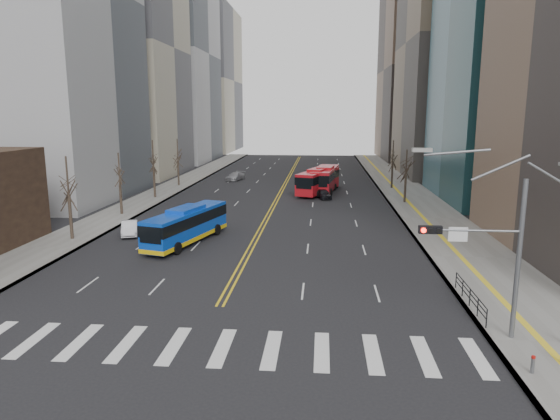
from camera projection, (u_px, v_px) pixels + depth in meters
The scene contains 17 objects.
ground at pixel (198, 346), 23.87m from camera, with size 220.00×220.00×0.00m, color black.
sidewalk_right at pixel (410, 196), 66.40m from camera, with size 7.00×130.00×0.15m, color slate.
sidewalk_left at pixel (161, 193), 69.24m from camera, with size 5.00×130.00×0.15m, color slate.
crosswalk at pixel (198, 346), 23.87m from camera, with size 26.70×4.00×0.01m.
centerline at pixel (285, 185), 77.65m from camera, with size 0.55×100.00×0.01m.
office_towers at pixel (292, 37), 86.26m from camera, with size 83.00×134.00×58.00m.
signal_mast at pixel (489, 244), 23.74m from camera, with size 5.37×0.37×9.39m.
pedestrian_railing at pixel (470, 295), 28.39m from camera, with size 0.06×6.06×1.02m.
bollards at pixel (555, 351), 22.25m from camera, with size 2.87×3.17×0.78m.
street_trees at pixel (209, 167), 57.32m from camera, with size 35.20×47.20×7.60m.
blue_bus at pixel (187, 224), 42.57m from camera, with size 5.01×10.88×3.14m.
red_bus_near at pixel (318, 180), 68.76m from camera, with size 6.03×11.19×3.48m.
red_bus_far at pixel (325, 177), 70.62m from camera, with size 4.22×11.60×3.59m.
car_white at pixel (130, 228), 45.55m from camera, with size 1.37×3.91×1.29m, color silver.
car_dark_mid at pixel (323, 194), 64.93m from camera, with size 1.48×3.68×1.25m, color black.
car_silver at pixel (235, 176), 82.43m from camera, with size 1.89×4.66×1.35m, color #98989D.
car_dark_far at pixel (328, 170), 92.19m from camera, with size 2.20×4.76×1.32m, color black.
Camera 1 is at (5.79, -21.76, 11.00)m, focal length 32.00 mm.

